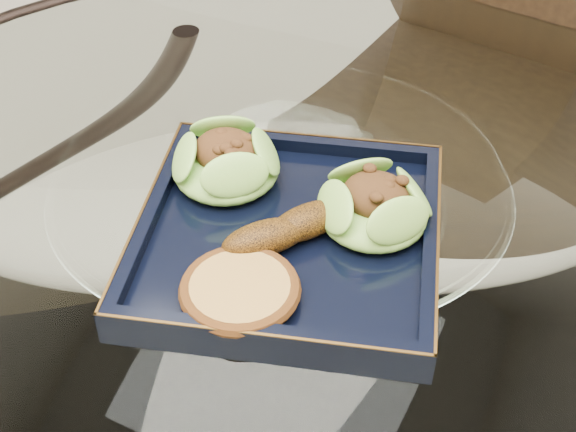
% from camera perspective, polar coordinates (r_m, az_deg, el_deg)
% --- Properties ---
extents(dining_table, '(1.13, 1.13, 0.77)m').
position_cam_1_polar(dining_table, '(0.89, -0.46, -7.97)').
color(dining_table, white).
rests_on(dining_table, ground).
extents(dining_chair, '(0.43, 0.43, 0.87)m').
position_cam_1_polar(dining_chair, '(1.25, 10.77, 1.46)').
color(dining_chair, '#311F10').
rests_on(dining_chair, ground).
extents(navy_plate, '(0.34, 0.34, 0.02)m').
position_cam_1_polar(navy_plate, '(0.74, -0.00, -1.75)').
color(navy_plate, black).
rests_on(navy_plate, dining_table).
extents(lettuce_wrap_left, '(0.12, 0.12, 0.04)m').
position_cam_1_polar(lettuce_wrap_left, '(0.78, -4.44, 3.67)').
color(lettuce_wrap_left, '#5D912A').
rests_on(lettuce_wrap_left, navy_plate).
extents(lettuce_wrap_right, '(0.13, 0.13, 0.04)m').
position_cam_1_polar(lettuce_wrap_right, '(0.73, 6.13, 0.50)').
color(lettuce_wrap_right, '#59A530').
rests_on(lettuce_wrap_right, navy_plate).
extents(roasted_plantain, '(0.12, 0.15, 0.03)m').
position_cam_1_polar(roasted_plantain, '(0.72, 1.41, -0.37)').
color(roasted_plantain, '#593209').
rests_on(roasted_plantain, navy_plate).
extents(crumb_patty, '(0.11, 0.11, 0.02)m').
position_cam_1_polar(crumb_patty, '(0.67, -3.43, -5.39)').
color(crumb_patty, gold).
rests_on(crumb_patty, navy_plate).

